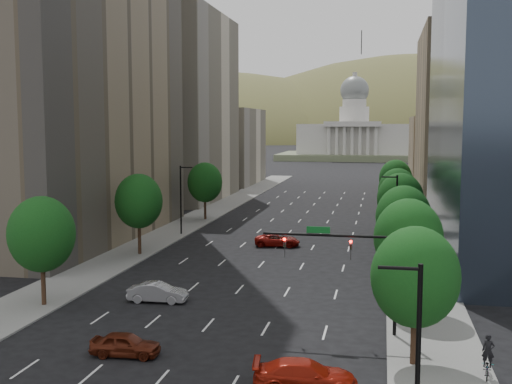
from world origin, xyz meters
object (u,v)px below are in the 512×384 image
Objects in this scene: capitol at (354,139)px; cyclist at (488,363)px; traffic_signal at (358,260)px; car_maroon at (125,344)px; car_silver at (158,292)px; car_red_near at (305,375)px; car_red_far at (277,240)px.

capitol is 24.31× the size of cyclist.
traffic_signal is at bearing -87.26° from capitol.
car_silver is (-2.24, 11.77, 0.05)m from car_maroon.
cyclist is at bearing -78.62° from car_red_near.
car_red_near is 2.28× the size of cyclist.
cyclist reaches higher than car_red_near.
cyclist is (18.01, -36.22, 0.24)m from car_red_far.
capitol reaches higher than traffic_signal.
car_red_far is (5.61, 25.04, -0.05)m from car_silver.
car_red_far is (-10.54, 29.95, -4.44)m from traffic_signal.
cyclist is (18.00, -225.98, -7.60)m from capitol.
traffic_signal reaches higher than car_red_far.
car_red_near is at bearing -107.18° from car_maroon.
capitol is at bearing -4.56° from car_red_far.
car_silver is at bearing 7.36° from car_maroon.
car_red_near reaches higher than car_maroon.
car_silver is 1.94× the size of cyclist.
capitol is at bearing -5.58° from car_red_near.
capitol is 10.65× the size of car_red_near.
car_red_near is 1.30× the size of car_maroon.
car_silver is 25.66m from car_red_far.
traffic_signal is at bearing -165.18° from car_red_far.
capitol reaches higher than car_maroon.
car_maroon is 11.98m from car_silver.
traffic_signal is 10.62m from cyclist.
car_maroon is (-13.90, -6.85, -4.43)m from traffic_signal.
car_maroon is (-3.38, -226.56, -7.84)m from capitol.
cyclist is at bearing -91.88° from car_maroon.
capitol is 226.72m from car_maroon.
car_maroon is 36.96m from car_red_far.
capitol is 189.92m from car_red_far.
car_red_near is 1.06× the size of car_red_far.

